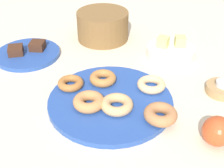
{
  "coord_description": "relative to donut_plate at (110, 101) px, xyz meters",
  "views": [
    {
      "loc": [
        0.1,
        -0.65,
        0.52
      ],
      "look_at": [
        0.0,
        0.03,
        0.05
      ],
      "focal_mm": 47.77,
      "sensor_mm": 36.0,
      "label": 1
    }
  ],
  "objects": [
    {
      "name": "donut_1",
      "position": [
        -0.05,
        -0.04,
        0.02
      ],
      "size": [
        0.1,
        0.1,
        0.03
      ],
      "primitive_type": "torus",
      "rotation": [
        0.0,
        0.0,
        4.92
      ],
      "color": "#C6844C",
      "rests_on": "donut_plate"
    },
    {
      "name": "cake_plate",
      "position": [
        -0.33,
        0.23,
        -0.0
      ],
      "size": [
        0.23,
        0.23,
        0.01
      ],
      "primitive_type": "cylinder",
      "color": "#284C9E",
      "rests_on": "ground_plane"
    },
    {
      "name": "ground_plane",
      "position": [
        0.0,
        0.0,
        -0.01
      ],
      "size": [
        2.4,
        2.4,
        0.0
      ],
      "primitive_type": "plane",
      "color": "beige"
    },
    {
      "name": "donut_plate",
      "position": [
        0.0,
        0.0,
        0.0
      ],
      "size": [
        0.35,
        0.35,
        0.02
      ],
      "primitive_type": "cylinder",
      "color": "#284C9E",
      "rests_on": "ground_plane"
    },
    {
      "name": "melon_chunk_right",
      "position": [
        0.2,
        0.31,
        0.05
      ],
      "size": [
        0.04,
        0.04,
        0.04
      ],
      "primitive_type": "cube",
      "rotation": [
        0.0,
        0.0,
        0.1
      ],
      "color": "#DBD67A",
      "rests_on": "fruit_bowl"
    },
    {
      "name": "donut_2",
      "position": [
        0.02,
        -0.04,
        0.02
      ],
      "size": [
        0.09,
        0.09,
        0.03
      ],
      "primitive_type": "torus",
      "rotation": [
        0.0,
        0.0,
        1.64
      ],
      "color": "tan",
      "rests_on": "donut_plate"
    },
    {
      "name": "brownie_near",
      "position": [
        -0.37,
        0.21,
        0.02
      ],
      "size": [
        0.06,
        0.07,
        0.03
      ],
      "primitive_type": "cube",
      "rotation": [
        0.0,
        0.0,
        0.36
      ],
      "color": "#472819",
      "rests_on": "cake_plate"
    },
    {
      "name": "tealight",
      "position": [
        0.32,
        0.1,
        0.02
      ],
      "size": [
        0.04,
        0.04,
        0.01
      ],
      "primitive_type": "cylinder",
      "color": "silver",
      "rests_on": "candle_holder"
    },
    {
      "name": "melon_chunk_left",
      "position": [
        0.14,
        0.3,
        0.05
      ],
      "size": [
        0.05,
        0.05,
        0.04
      ],
      "primitive_type": "cube",
      "rotation": [
        0.0,
        0.0,
        -0.34
      ],
      "color": "#DBD67A",
      "rests_on": "fruit_bowl"
    },
    {
      "name": "donut_5",
      "position": [
        -0.04,
        0.08,
        0.02
      ],
      "size": [
        0.11,
        0.11,
        0.03
      ],
      "primitive_type": "torus",
      "rotation": [
        0.0,
        0.0,
        5.17
      ],
      "color": "#BC7A3D",
      "rests_on": "donut_plate"
    },
    {
      "name": "candle_holder",
      "position": [
        0.32,
        0.1,
        0.0
      ],
      "size": [
        0.09,
        0.09,
        0.02
      ],
      "primitive_type": "cylinder",
      "color": "tan",
      "rests_on": "ground_plane"
    },
    {
      "name": "donut_3",
      "position": [
        0.11,
        0.07,
        0.02
      ],
      "size": [
        0.11,
        0.11,
        0.02
      ],
      "primitive_type": "torus",
      "rotation": [
        0.0,
        0.0,
        2.64
      ],
      "color": "#EABC84",
      "rests_on": "donut_plate"
    },
    {
      "name": "brownie_far",
      "position": [
        -0.3,
        0.25,
        0.02
      ],
      "size": [
        0.05,
        0.06,
        0.03
      ],
      "primitive_type": "cube",
      "rotation": [
        0.0,
        0.0,
        0.06
      ],
      "color": "#472819",
      "rests_on": "cake_plate"
    },
    {
      "name": "fruit_bowl",
      "position": [
        0.17,
        0.3,
        0.01
      ],
      "size": [
        0.17,
        0.17,
        0.04
      ],
      "primitive_type": "cylinder",
      "color": "silver",
      "rests_on": "ground_plane"
    },
    {
      "name": "apple",
      "position": [
        0.27,
        -0.11,
        0.03
      ],
      "size": [
        0.07,
        0.07,
        0.07
      ],
      "primitive_type": "sphere",
      "color": "#CC4C23",
      "rests_on": "ground_plane"
    },
    {
      "name": "donut_0",
      "position": [
        -0.13,
        0.04,
        0.02
      ],
      "size": [
        0.1,
        0.1,
        0.02
      ],
      "primitive_type": "torus",
      "rotation": [
        0.0,
        0.0,
        2.1
      ],
      "color": "#AD6B33",
      "rests_on": "donut_plate"
    },
    {
      "name": "basket",
      "position": [
        -0.09,
        0.4,
        0.05
      ],
      "size": [
        0.22,
        0.22,
        0.11
      ],
      "primitive_type": "cylinder",
      "rotation": [
        0.0,
        0.0,
        6.13
      ],
      "color": "brown",
      "rests_on": "ground_plane"
    },
    {
      "name": "donut_4",
      "position": [
        0.14,
        -0.06,
        0.02
      ],
      "size": [
        0.11,
        0.11,
        0.03
      ],
      "primitive_type": "torus",
      "rotation": [
        0.0,
        0.0,
        1.13
      ],
      "color": "#B27547",
      "rests_on": "donut_plate"
    }
  ]
}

